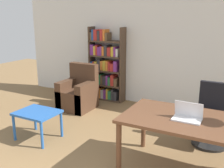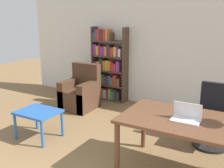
# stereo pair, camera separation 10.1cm
# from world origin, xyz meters

# --- Properties ---
(wall_back) EXTENTS (8.00, 0.06, 2.70)m
(wall_back) POSITION_xyz_m (0.00, 4.53, 1.35)
(wall_back) COLOR white
(wall_back) RESTS_ON ground_plane
(desk) EXTENTS (1.68, 0.98, 0.77)m
(desk) POSITION_xyz_m (0.85, 2.08, 0.68)
(desk) COLOR brown
(desk) RESTS_ON ground_plane
(laptop) EXTENTS (0.34, 0.21, 0.21)m
(laptop) POSITION_xyz_m (0.81, 2.04, 0.82)
(laptop) COLOR silver
(laptop) RESTS_ON desk
(office_chair) EXTENTS (0.54, 0.54, 0.98)m
(office_chair) POSITION_xyz_m (0.98, 3.13, 0.45)
(office_chair) COLOR black
(office_chair) RESTS_ON ground_plane
(side_table_blue) EXTENTS (0.67, 0.54, 0.48)m
(side_table_blue) POSITION_xyz_m (-1.57, 1.95, 0.41)
(side_table_blue) COLOR #2356A3
(side_table_blue) RESTS_ON ground_plane
(armchair) EXTENTS (0.67, 0.71, 0.97)m
(armchair) POSITION_xyz_m (-1.84, 3.49, 0.32)
(armchair) COLOR #472D1E
(armchair) RESTS_ON ground_plane
(bookshelf) EXTENTS (0.87, 0.28, 1.75)m
(bookshelf) POSITION_xyz_m (-1.64, 4.34, 0.79)
(bookshelf) COLOR #4C3828
(bookshelf) RESTS_ON ground_plane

